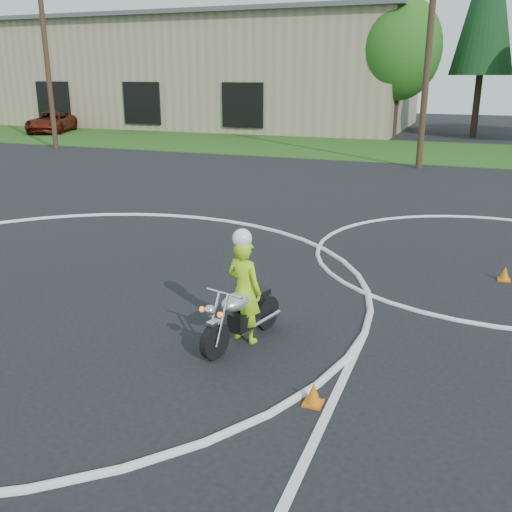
% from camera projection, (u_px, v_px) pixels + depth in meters
% --- Properties ---
extents(grass_strip, '(120.00, 10.00, 0.02)m').
position_uv_depth(grass_strip, '(339.00, 148.00, 32.58)').
color(grass_strip, '#1E4714').
rests_on(grass_strip, ground).
extents(course_markings, '(19.05, 19.05, 0.12)m').
position_uv_depth(course_markings, '(191.00, 278.00, 11.70)').
color(course_markings, silver).
rests_on(course_markings, ground).
extents(primary_motorcycle, '(0.82, 1.83, 0.98)m').
position_uv_depth(primary_motorcycle, '(241.00, 315.00, 8.73)').
color(primary_motorcycle, black).
rests_on(primary_motorcycle, ground).
extents(rider_primary_grp, '(0.68, 0.54, 1.82)m').
position_uv_depth(rider_primary_grp, '(244.00, 288.00, 8.73)').
color(rider_primary_grp, '#ABDF17').
rests_on(rider_primary_grp, ground).
extents(pickup_grp, '(4.20, 5.80, 1.47)m').
position_uv_depth(pickup_grp, '(51.00, 122.00, 41.04)').
color(pickup_grp, '#511309').
rests_on(pickup_grp, ground).
extents(traffic_cones, '(19.63, 10.86, 0.30)m').
position_uv_depth(traffic_cones, '(415.00, 338.00, 8.74)').
color(traffic_cones, orange).
rests_on(traffic_cones, ground).
extents(warehouse, '(41.00, 17.00, 8.30)m').
position_uv_depth(warehouse, '(171.00, 73.00, 49.04)').
color(warehouse, tan).
rests_on(warehouse, ground).
extents(utility_poles, '(41.60, 1.12, 10.00)m').
position_uv_depth(utility_poles, '(429.00, 45.00, 23.96)').
color(utility_poles, '#473321').
rests_on(utility_poles, ground).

